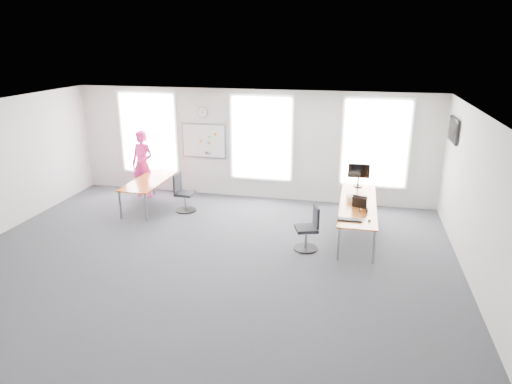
% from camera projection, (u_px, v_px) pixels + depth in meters
% --- Properties ---
extents(floor, '(10.00, 10.00, 0.00)m').
position_uv_depth(floor, '(206.00, 259.00, 9.28)').
color(floor, '#29292E').
rests_on(floor, ground).
extents(ceiling, '(10.00, 10.00, 0.00)m').
position_uv_depth(ceiling, '(200.00, 111.00, 8.32)').
color(ceiling, white).
rests_on(ceiling, ground).
extents(wall_back, '(10.00, 0.00, 10.00)m').
position_uv_depth(wall_back, '(251.00, 145.00, 12.50)').
color(wall_back, silver).
rests_on(wall_back, ground).
extents(wall_front, '(10.00, 0.00, 10.00)m').
position_uv_depth(wall_front, '(87.00, 297.00, 5.10)').
color(wall_front, silver).
rests_on(wall_front, ground).
extents(wall_right, '(0.00, 10.00, 10.00)m').
position_uv_depth(wall_right, '(483.00, 209.00, 7.76)').
color(wall_right, silver).
rests_on(wall_right, ground).
extents(window_left, '(1.60, 0.06, 2.20)m').
position_uv_depth(window_left, '(149.00, 133.00, 13.03)').
color(window_left, white).
rests_on(window_left, wall_back).
extents(window_mid, '(1.60, 0.06, 2.20)m').
position_uv_depth(window_mid, '(261.00, 138.00, 12.35)').
color(window_mid, white).
rests_on(window_mid, wall_back).
extents(window_right, '(1.60, 0.06, 2.20)m').
position_uv_depth(window_right, '(375.00, 143.00, 11.72)').
color(window_right, white).
rests_on(window_right, wall_back).
extents(desk_right, '(0.80, 3.01, 0.73)m').
position_uv_depth(desk_right, '(358.00, 205.00, 10.29)').
color(desk_right, '#AB631F').
rests_on(desk_right, ground).
extents(desk_left, '(0.82, 2.04, 0.74)m').
position_uv_depth(desk_left, '(149.00, 182.00, 11.95)').
color(desk_left, '#AB631F').
rests_on(desk_left, ground).
extents(chair_right, '(0.56, 0.56, 0.97)m').
position_uv_depth(chair_right, '(309.00, 230.00, 9.58)').
color(chair_right, black).
rests_on(chair_right, ground).
extents(chair_left, '(0.53, 0.53, 0.99)m').
position_uv_depth(chair_left, '(183.00, 195.00, 11.76)').
color(chair_left, black).
rests_on(chair_left, ground).
extents(person, '(0.77, 0.59, 1.89)m').
position_uv_depth(person, '(143.00, 164.00, 12.68)').
color(person, '#E9267D').
rests_on(person, ground).
extents(whiteboard, '(1.20, 0.03, 0.90)m').
position_uv_depth(whiteboard, '(204.00, 141.00, 12.74)').
color(whiteboard, white).
rests_on(whiteboard, wall_back).
extents(wall_clock, '(0.30, 0.04, 0.30)m').
position_uv_depth(wall_clock, '(203.00, 112.00, 12.48)').
color(wall_clock, gray).
rests_on(wall_clock, wall_back).
extents(tv, '(0.06, 0.90, 0.55)m').
position_uv_depth(tv, '(454.00, 130.00, 10.29)').
color(tv, black).
rests_on(tv, wall_right).
extents(keyboard, '(0.51, 0.20, 0.02)m').
position_uv_depth(keyboard, '(350.00, 220.00, 9.29)').
color(keyboard, black).
rests_on(keyboard, desk_right).
extents(mouse, '(0.06, 0.10, 0.04)m').
position_uv_depth(mouse, '(369.00, 220.00, 9.25)').
color(mouse, black).
rests_on(mouse, desk_right).
extents(lens_cap, '(0.06, 0.06, 0.01)m').
position_uv_depth(lens_cap, '(365.00, 217.00, 9.47)').
color(lens_cap, black).
rests_on(lens_cap, desk_right).
extents(headphones, '(0.18, 0.10, 0.10)m').
position_uv_depth(headphones, '(363.00, 210.00, 9.73)').
color(headphones, black).
rests_on(headphones, desk_right).
extents(laptop_sleeve, '(0.33, 0.28, 0.26)m').
position_uv_depth(laptop_sleeve, '(359.00, 202.00, 9.95)').
color(laptop_sleeve, black).
rests_on(laptop_sleeve, desk_right).
extents(paper_stack, '(0.33, 0.26, 0.11)m').
position_uv_depth(paper_stack, '(355.00, 199.00, 10.39)').
color(paper_stack, beige).
rests_on(paper_stack, desk_right).
extents(monitor, '(0.54, 0.22, 0.59)m').
position_uv_depth(monitor, '(359.00, 173.00, 11.31)').
color(monitor, black).
rests_on(monitor, desk_right).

